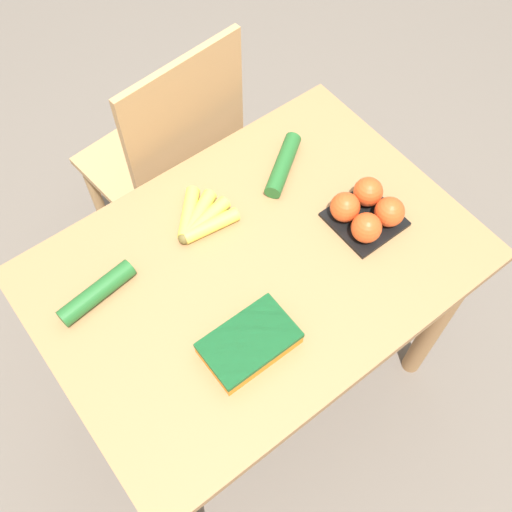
% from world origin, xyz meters
% --- Properties ---
extents(ground_plane, '(12.00, 12.00, 0.00)m').
position_xyz_m(ground_plane, '(0.00, 0.00, 0.00)').
color(ground_plane, '#665B51').
extents(dining_table, '(1.01, 0.72, 0.76)m').
position_xyz_m(dining_table, '(0.00, 0.00, 0.62)').
color(dining_table, '#9E7044').
rests_on(dining_table, ground_plane).
extents(chair, '(0.46, 0.44, 1.00)m').
position_xyz_m(chair, '(0.09, 0.56, 0.52)').
color(chair, tan).
rests_on(chair, ground_plane).
extents(banana_bunch, '(0.16, 0.15, 0.03)m').
position_xyz_m(banana_bunch, '(-0.04, 0.17, 0.78)').
color(banana_bunch, brown).
rests_on(banana_bunch, dining_table).
extents(tomato_pack, '(0.16, 0.16, 0.08)m').
position_xyz_m(tomato_pack, '(0.28, -0.07, 0.80)').
color(tomato_pack, black).
rests_on(tomato_pack, dining_table).
extents(carrot_bag, '(0.20, 0.13, 0.04)m').
position_xyz_m(carrot_bag, '(-0.14, -0.16, 0.79)').
color(carrot_bag, orange).
rests_on(carrot_bag, dining_table).
extents(cucumber_near, '(0.18, 0.14, 0.04)m').
position_xyz_m(cucumber_near, '(0.22, 0.18, 0.79)').
color(cucumber_near, '#236028').
rests_on(cucumber_near, dining_table).
extents(cucumber_far, '(0.20, 0.07, 0.04)m').
position_xyz_m(cucumber_far, '(-0.34, 0.15, 0.79)').
color(cucumber_far, '#236028').
rests_on(cucumber_far, dining_table).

